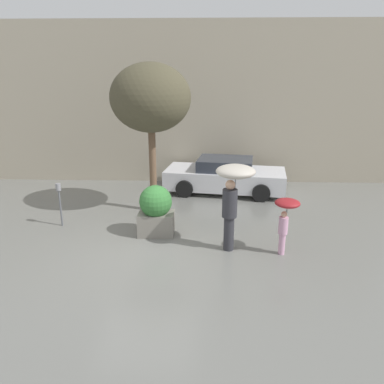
{
  "coord_description": "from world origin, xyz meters",
  "views": [
    {
      "loc": [
        1.43,
        -8.08,
        4.13
      ],
      "look_at": [
        1.1,
        1.6,
        1.05
      ],
      "focal_mm": 35.0,
      "sensor_mm": 36.0,
      "label": 1
    }
  ],
  "objects_px": {
    "person_child": "(286,213)",
    "parked_car_near": "(225,176)",
    "parking_meter": "(59,196)",
    "planter_box": "(156,210)",
    "person_adult": "(233,187)",
    "street_tree": "(151,99)"
  },
  "relations": [
    {
      "from": "person_child",
      "to": "parked_car_near",
      "type": "bearing_deg",
      "value": 59.44
    },
    {
      "from": "street_tree",
      "to": "planter_box",
      "type": "bearing_deg",
      "value": -80.57
    },
    {
      "from": "planter_box",
      "to": "person_adult",
      "type": "relative_size",
      "value": 0.65
    },
    {
      "from": "person_child",
      "to": "parked_car_near",
      "type": "xyz_separation_m",
      "value": [
        -1.16,
        4.85,
        -0.44
      ]
    },
    {
      "from": "person_child",
      "to": "parked_car_near",
      "type": "distance_m",
      "value": 5.01
    },
    {
      "from": "person_child",
      "to": "person_adult",
      "type": "bearing_deg",
      "value": 125.99
    },
    {
      "from": "person_adult",
      "to": "street_tree",
      "type": "xyz_separation_m",
      "value": [
        -2.25,
        2.61,
        1.85
      ]
    },
    {
      "from": "planter_box",
      "to": "street_tree",
      "type": "height_order",
      "value": "street_tree"
    },
    {
      "from": "person_child",
      "to": "parked_car_near",
      "type": "relative_size",
      "value": 0.31
    },
    {
      "from": "person_adult",
      "to": "street_tree",
      "type": "relative_size",
      "value": 0.47
    },
    {
      "from": "street_tree",
      "to": "parking_meter",
      "type": "height_order",
      "value": "street_tree"
    },
    {
      "from": "planter_box",
      "to": "parked_car_near",
      "type": "relative_size",
      "value": 0.31
    },
    {
      "from": "person_adult",
      "to": "person_child",
      "type": "relative_size",
      "value": 1.55
    },
    {
      "from": "planter_box",
      "to": "parked_car_near",
      "type": "height_order",
      "value": "planter_box"
    },
    {
      "from": "parked_car_near",
      "to": "parking_meter",
      "type": "relative_size",
      "value": 3.57
    },
    {
      "from": "parking_meter",
      "to": "parked_car_near",
      "type": "bearing_deg",
      "value": 35.12
    },
    {
      "from": "parked_car_near",
      "to": "parking_meter",
      "type": "height_order",
      "value": "parking_meter"
    },
    {
      "from": "parked_car_near",
      "to": "street_tree",
      "type": "distance_m",
      "value": 4.19
    },
    {
      "from": "planter_box",
      "to": "street_tree",
      "type": "distance_m",
      "value": 3.3
    },
    {
      "from": "parked_car_near",
      "to": "person_child",
      "type": "bearing_deg",
      "value": -157.91
    },
    {
      "from": "planter_box",
      "to": "person_adult",
      "type": "xyz_separation_m",
      "value": [
        1.95,
        -0.78,
        0.88
      ]
    },
    {
      "from": "person_adult",
      "to": "person_child",
      "type": "bearing_deg",
      "value": -51.08
    }
  ]
}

